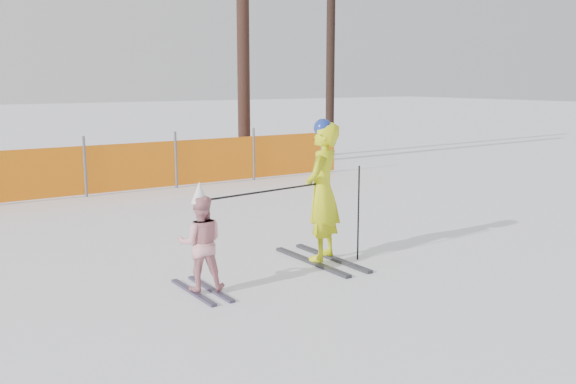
{
  "coord_description": "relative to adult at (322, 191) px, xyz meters",
  "views": [
    {
      "loc": [
        -4.35,
        -6.03,
        2.39
      ],
      "look_at": [
        0.0,
        0.5,
        1.0
      ],
      "focal_mm": 40.0,
      "sensor_mm": 36.0,
      "label": 1
    }
  ],
  "objects": [
    {
      "name": "ground",
      "position": [
        -0.58,
        -0.56,
        -0.94
      ],
      "size": [
        120.0,
        120.0,
        0.0
      ],
      "primitive_type": "plane",
      "color": "white",
      "rests_on": "ground"
    },
    {
      "name": "adult",
      "position": [
        0.0,
        0.0,
        0.0
      ],
      "size": [
        0.79,
        1.57,
        1.89
      ],
      "color": "black",
      "rests_on": "ground"
    },
    {
      "name": "tree_trunks",
      "position": [
        5.05,
        8.87,
        2.33
      ],
      "size": [
        4.07,
        1.45,
        6.85
      ],
      "color": "black",
      "rests_on": "ground"
    },
    {
      "name": "ski_poles",
      "position": [
        -0.33,
        -0.15,
        -0.07
      ],
      "size": [
        2.22,
        0.23,
        1.27
      ],
      "color": "black",
      "rests_on": "ground"
    },
    {
      "name": "child",
      "position": [
        -1.88,
        -0.24,
        -0.36
      ],
      "size": [
        0.65,
        1.05,
        1.27
      ],
      "color": "black",
      "rests_on": "ground"
    }
  ]
}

